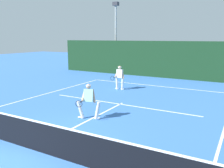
# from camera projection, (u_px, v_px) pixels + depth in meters

# --- Properties ---
(ground_plane) EXTENTS (80.00, 80.00, 0.00)m
(ground_plane) POSITION_uv_depth(u_px,v_px,m) (32.00, 149.00, 7.77)
(ground_plane) COLOR #3A70C0
(court_line_baseline_far) EXTENTS (10.50, 0.10, 0.01)m
(court_line_baseline_far) POSITION_uv_depth(u_px,v_px,m) (156.00, 86.00, 17.91)
(court_line_baseline_far) COLOR white
(court_line_baseline_far) RESTS_ON ground_plane
(court_line_service) EXTENTS (8.56, 0.10, 0.01)m
(court_line_service) POSITION_uv_depth(u_px,v_px,m) (120.00, 104.00, 13.02)
(court_line_service) COLOR white
(court_line_service) RESTS_ON ground_plane
(court_line_centre) EXTENTS (0.10, 6.40, 0.01)m
(court_line_centre) POSITION_uv_depth(u_px,v_px,m) (89.00, 120.00, 10.50)
(court_line_centre) COLOR white
(court_line_centre) RESTS_ON ground_plane
(tennis_net) EXTENTS (11.51, 0.09, 1.05)m
(tennis_net) POSITION_uv_depth(u_px,v_px,m) (31.00, 134.00, 7.67)
(tennis_net) COLOR #1E4723
(tennis_net) RESTS_ON ground_plane
(player_near) EXTENTS (1.05, 0.97, 1.58)m
(player_near) POSITION_uv_depth(u_px,v_px,m) (89.00, 100.00, 10.54)
(player_near) COLOR silver
(player_near) RESTS_ON ground_plane
(player_far) EXTENTS (0.74, 0.88, 1.63)m
(player_far) POSITION_uv_depth(u_px,v_px,m) (120.00, 77.00, 16.53)
(player_far) COLOR silver
(player_far) RESTS_ON ground_plane
(tennis_ball) EXTENTS (0.07, 0.07, 0.07)m
(tennis_ball) POSITION_uv_depth(u_px,v_px,m) (151.00, 159.00, 7.07)
(tennis_ball) COLOR #D1E033
(tennis_ball) RESTS_ON ground_plane
(tennis_ball_extra) EXTENTS (0.07, 0.07, 0.07)m
(tennis_ball_extra) POSITION_uv_depth(u_px,v_px,m) (94.00, 101.00, 13.54)
(tennis_ball_extra) COLOR #D1E033
(tennis_ball_extra) RESTS_ON ground_plane
(back_fence_windscreen) EXTENTS (22.94, 0.12, 3.24)m
(back_fence_windscreen) POSITION_uv_depth(u_px,v_px,m) (171.00, 60.00, 20.89)
(back_fence_windscreen) COLOR #15341B
(back_fence_windscreen) RESTS_ON ground_plane
(light_pole) EXTENTS (0.55, 0.44, 6.97)m
(light_pole) POSITION_uv_depth(u_px,v_px,m) (116.00, 30.00, 24.23)
(light_pole) COLOR #9EA39E
(light_pole) RESTS_ON ground_plane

